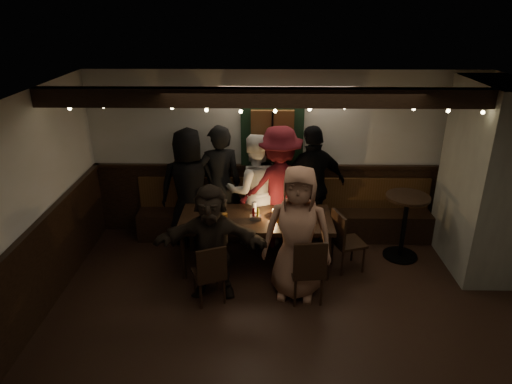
{
  "coord_description": "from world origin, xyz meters",
  "views": [
    {
      "loc": [
        -0.34,
        -4.26,
        3.54
      ],
      "look_at": [
        -0.43,
        1.6,
        1.05
      ],
      "focal_mm": 32.0,
      "sensor_mm": 36.0,
      "label": 1
    }
  ],
  "objects_px": {
    "chair_end": "(344,238)",
    "person_a": "(190,187)",
    "dining_table": "(256,222)",
    "person_g": "(297,234)",
    "person_d": "(279,188)",
    "person_e": "(312,187)",
    "person_b": "(220,185)",
    "person_f": "(212,242)",
    "high_top": "(405,219)",
    "chair_near_left": "(210,271)",
    "chair_near_right": "(308,268)",
    "person_c": "(254,190)"
  },
  "relations": [
    {
      "from": "chair_end",
      "to": "person_a",
      "type": "distance_m",
      "value": 2.4
    },
    {
      "from": "chair_end",
      "to": "dining_table",
      "type": "bearing_deg",
      "value": 175.23
    },
    {
      "from": "dining_table",
      "to": "person_g",
      "type": "distance_m",
      "value": 0.89
    },
    {
      "from": "dining_table",
      "to": "chair_end",
      "type": "distance_m",
      "value": 1.24
    },
    {
      "from": "person_d",
      "to": "person_e",
      "type": "xyz_separation_m",
      "value": [
        0.51,
        0.06,
        -0.0
      ]
    },
    {
      "from": "person_g",
      "to": "person_b",
      "type": "bearing_deg",
      "value": 135.04
    },
    {
      "from": "person_d",
      "to": "person_f",
      "type": "distance_m",
      "value": 1.59
    },
    {
      "from": "high_top",
      "to": "person_e",
      "type": "distance_m",
      "value": 1.41
    },
    {
      "from": "person_e",
      "to": "dining_table",
      "type": "bearing_deg",
      "value": 16.01
    },
    {
      "from": "chair_near_left",
      "to": "person_a",
      "type": "height_order",
      "value": "person_a"
    },
    {
      "from": "chair_near_left",
      "to": "chair_near_right",
      "type": "relative_size",
      "value": 0.92
    },
    {
      "from": "dining_table",
      "to": "person_d",
      "type": "relative_size",
      "value": 1.12
    },
    {
      "from": "chair_end",
      "to": "person_e",
      "type": "height_order",
      "value": "person_e"
    },
    {
      "from": "chair_end",
      "to": "high_top",
      "type": "distance_m",
      "value": 1.0
    },
    {
      "from": "person_c",
      "to": "person_g",
      "type": "relative_size",
      "value": 1.0
    },
    {
      "from": "chair_end",
      "to": "person_f",
      "type": "distance_m",
      "value": 1.87
    },
    {
      "from": "person_e",
      "to": "chair_end",
      "type": "bearing_deg",
      "value": 92.07
    },
    {
      "from": "person_f",
      "to": "chair_near_right",
      "type": "bearing_deg",
      "value": -6.58
    },
    {
      "from": "person_d",
      "to": "person_g",
      "type": "bearing_deg",
      "value": 87.3
    },
    {
      "from": "chair_near_right",
      "to": "high_top",
      "type": "height_order",
      "value": "high_top"
    },
    {
      "from": "person_a",
      "to": "person_f",
      "type": "distance_m",
      "value": 1.47
    },
    {
      "from": "chair_near_left",
      "to": "chair_near_right",
      "type": "bearing_deg",
      "value": 1.39
    },
    {
      "from": "high_top",
      "to": "person_d",
      "type": "xyz_separation_m",
      "value": [
        -1.81,
        0.37,
        0.32
      ]
    },
    {
      "from": "chair_near_left",
      "to": "person_b",
      "type": "bearing_deg",
      "value": 90.52
    },
    {
      "from": "person_c",
      "to": "person_g",
      "type": "distance_m",
      "value": 1.48
    },
    {
      "from": "person_b",
      "to": "person_g",
      "type": "relative_size",
      "value": 1.06
    },
    {
      "from": "chair_end",
      "to": "person_e",
      "type": "relative_size",
      "value": 0.47
    },
    {
      "from": "chair_end",
      "to": "high_top",
      "type": "bearing_deg",
      "value": 21.1
    },
    {
      "from": "person_e",
      "to": "person_f",
      "type": "distance_m",
      "value": 1.96
    },
    {
      "from": "chair_end",
      "to": "person_c",
      "type": "height_order",
      "value": "person_c"
    },
    {
      "from": "chair_near_left",
      "to": "person_e",
      "type": "height_order",
      "value": "person_e"
    },
    {
      "from": "chair_end",
      "to": "person_g",
      "type": "relative_size",
      "value": 0.5
    },
    {
      "from": "person_b",
      "to": "dining_table",
      "type": "bearing_deg",
      "value": 112.73
    },
    {
      "from": "person_f",
      "to": "person_e",
      "type": "bearing_deg",
      "value": 47.42
    },
    {
      "from": "dining_table",
      "to": "high_top",
      "type": "xyz_separation_m",
      "value": [
        2.15,
        0.26,
        -0.07
      ]
    },
    {
      "from": "person_a",
      "to": "person_d",
      "type": "height_order",
      "value": "person_d"
    },
    {
      "from": "person_c",
      "to": "person_a",
      "type": "bearing_deg",
      "value": -11.09
    },
    {
      "from": "person_d",
      "to": "chair_end",
      "type": "bearing_deg",
      "value": 129.53
    },
    {
      "from": "chair_near_right",
      "to": "person_d",
      "type": "distance_m",
      "value": 1.6
    },
    {
      "from": "person_f",
      "to": "high_top",
      "type": "bearing_deg",
      "value": 21.8
    },
    {
      "from": "chair_near_left",
      "to": "chair_end",
      "type": "relative_size",
      "value": 0.93
    },
    {
      "from": "dining_table",
      "to": "chair_end",
      "type": "height_order",
      "value": "dining_table"
    },
    {
      "from": "chair_near_left",
      "to": "person_c",
      "type": "distance_m",
      "value": 1.72
    },
    {
      "from": "person_d",
      "to": "high_top",
      "type": "bearing_deg",
      "value": 157.55
    },
    {
      "from": "chair_end",
      "to": "person_f",
      "type": "bearing_deg",
      "value": -161.36
    },
    {
      "from": "chair_near_left",
      "to": "high_top",
      "type": "xyz_separation_m",
      "value": [
        2.69,
        1.17,
        0.16
      ]
    },
    {
      "from": "person_a",
      "to": "person_d",
      "type": "xyz_separation_m",
      "value": [
        1.35,
        -0.06,
        0.03
      ]
    },
    {
      "from": "chair_near_right",
      "to": "high_top",
      "type": "relative_size",
      "value": 0.91
    },
    {
      "from": "person_a",
      "to": "person_c",
      "type": "xyz_separation_m",
      "value": [
        0.98,
        -0.01,
        -0.03
      ]
    },
    {
      "from": "chair_end",
      "to": "person_c",
      "type": "bearing_deg",
      "value": 148.15
    }
  ]
}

